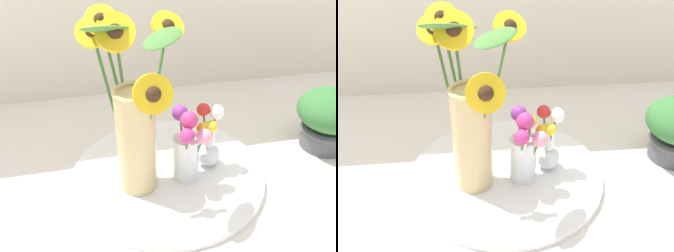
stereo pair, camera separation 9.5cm
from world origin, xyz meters
TOP-DOWN VIEW (x-y plane):
  - ground_plane at (0.00, 0.00)m, footprint 6.00×6.00m
  - serving_tray at (-0.02, 0.10)m, footprint 0.50×0.50m
  - mason_jar_sunflowers at (-0.10, 0.07)m, footprint 0.26×0.25m
  - vase_small_center at (0.03, 0.07)m, footprint 0.09×0.12m
  - vase_bulb_right at (0.09, 0.10)m, footprint 0.07×0.06m

SIDE VIEW (x-z plane):
  - ground_plane at x=0.00m, z-range 0.00..0.00m
  - serving_tray at x=-0.02m, z-range 0.00..0.02m
  - vase_bulb_right at x=0.09m, z-range 0.01..0.19m
  - vase_small_center at x=0.03m, z-range 0.01..0.21m
  - mason_jar_sunflowers at x=-0.10m, z-range -0.01..0.42m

